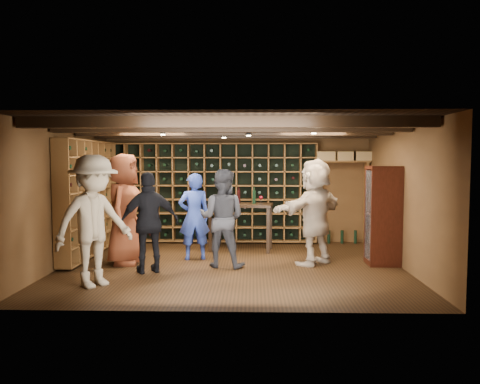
{
  "coord_description": "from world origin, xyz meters",
  "views": [
    {
      "loc": [
        0.38,
        -8.2,
        1.9
      ],
      "look_at": [
        0.15,
        0.2,
        1.31
      ],
      "focal_mm": 35.0,
      "sensor_mm": 36.0,
      "label": 1
    }
  ],
  "objects_px": {
    "display_cabinet": "(383,217)",
    "guest_khaki": "(94,221)",
    "man_blue_shirt": "(194,216)",
    "man_grey_suit": "(222,218)",
    "tasting_table": "(241,210)",
    "guest_woman_black": "(149,222)",
    "guest_red_floral": "(124,209)",
    "guest_beige": "(315,212)"
  },
  "relations": [
    {
      "from": "man_blue_shirt",
      "to": "guest_woman_black",
      "type": "xyz_separation_m",
      "value": [
        -0.62,
        -1.06,
        0.03
      ]
    },
    {
      "from": "display_cabinet",
      "to": "man_blue_shirt",
      "type": "height_order",
      "value": "display_cabinet"
    },
    {
      "from": "display_cabinet",
      "to": "guest_khaki",
      "type": "xyz_separation_m",
      "value": [
        -4.7,
        -1.57,
        0.13
      ]
    },
    {
      "from": "man_grey_suit",
      "to": "guest_woman_black",
      "type": "bearing_deg",
      "value": 33.9
    },
    {
      "from": "guest_red_floral",
      "to": "guest_khaki",
      "type": "bearing_deg",
      "value": -179.3
    },
    {
      "from": "man_grey_suit",
      "to": "guest_woman_black",
      "type": "xyz_separation_m",
      "value": [
        -1.19,
        -0.47,
        -0.02
      ]
    },
    {
      "from": "guest_red_floral",
      "to": "tasting_table",
      "type": "bearing_deg",
      "value": -55.34
    },
    {
      "from": "display_cabinet",
      "to": "guest_red_floral",
      "type": "relative_size",
      "value": 0.88
    },
    {
      "from": "man_grey_suit",
      "to": "guest_red_floral",
      "type": "height_order",
      "value": "guest_red_floral"
    },
    {
      "from": "guest_khaki",
      "to": "man_grey_suit",
      "type": "bearing_deg",
      "value": -14.07
    },
    {
      "from": "display_cabinet",
      "to": "guest_beige",
      "type": "relative_size",
      "value": 0.92
    },
    {
      "from": "man_blue_shirt",
      "to": "guest_woman_black",
      "type": "distance_m",
      "value": 1.23
    },
    {
      "from": "guest_woman_black",
      "to": "man_grey_suit",
      "type": "bearing_deg",
      "value": 177.24
    },
    {
      "from": "guest_woman_black",
      "to": "guest_khaki",
      "type": "distance_m",
      "value": 1.08
    },
    {
      "from": "guest_woman_black",
      "to": "guest_khaki",
      "type": "bearing_deg",
      "value": 29.03
    },
    {
      "from": "guest_khaki",
      "to": "guest_woman_black",
      "type": "bearing_deg",
      "value": 3.21
    },
    {
      "from": "tasting_table",
      "to": "guest_red_floral",
      "type": "bearing_deg",
      "value": -140.35
    },
    {
      "from": "guest_woman_black",
      "to": "tasting_table",
      "type": "xyz_separation_m",
      "value": [
        1.47,
        1.97,
        0.01
      ]
    },
    {
      "from": "guest_red_floral",
      "to": "guest_beige",
      "type": "bearing_deg",
      "value": -86.57
    },
    {
      "from": "guest_khaki",
      "to": "guest_beige",
      "type": "distance_m",
      "value": 3.83
    },
    {
      "from": "guest_red_floral",
      "to": "man_grey_suit",
      "type": "bearing_deg",
      "value": -93.2
    },
    {
      "from": "guest_beige",
      "to": "tasting_table",
      "type": "bearing_deg",
      "value": -87.91
    },
    {
      "from": "guest_woman_black",
      "to": "guest_khaki",
      "type": "height_order",
      "value": "guest_khaki"
    },
    {
      "from": "man_blue_shirt",
      "to": "tasting_table",
      "type": "bearing_deg",
      "value": -149.39
    },
    {
      "from": "man_grey_suit",
      "to": "guest_red_floral",
      "type": "xyz_separation_m",
      "value": [
        -1.79,
        0.16,
        0.14
      ]
    },
    {
      "from": "man_grey_suit",
      "to": "tasting_table",
      "type": "relative_size",
      "value": 1.26
    },
    {
      "from": "guest_khaki",
      "to": "tasting_table",
      "type": "xyz_separation_m",
      "value": [
        2.11,
        2.84,
        -0.13
      ]
    },
    {
      "from": "guest_khaki",
      "to": "guest_red_floral",
      "type": "bearing_deg",
      "value": 38.28
    },
    {
      "from": "guest_woman_black",
      "to": "tasting_table",
      "type": "relative_size",
      "value": 1.24
    },
    {
      "from": "man_grey_suit",
      "to": "tasting_table",
      "type": "distance_m",
      "value": 1.52
    },
    {
      "from": "guest_beige",
      "to": "guest_woman_black",
      "type": "bearing_deg",
      "value": -31.38
    },
    {
      "from": "man_blue_shirt",
      "to": "guest_khaki",
      "type": "height_order",
      "value": "guest_khaki"
    },
    {
      "from": "man_grey_suit",
      "to": "guest_khaki",
      "type": "height_order",
      "value": "guest_khaki"
    },
    {
      "from": "tasting_table",
      "to": "man_blue_shirt",
      "type": "bearing_deg",
      "value": -126.45
    },
    {
      "from": "tasting_table",
      "to": "guest_khaki",
      "type": "bearing_deg",
      "value": -119.69
    },
    {
      "from": "display_cabinet",
      "to": "man_grey_suit",
      "type": "distance_m",
      "value": 2.88
    },
    {
      "from": "man_blue_shirt",
      "to": "guest_beige",
      "type": "xyz_separation_m",
      "value": [
        2.23,
        -0.34,
        0.14
      ]
    },
    {
      "from": "guest_red_floral",
      "to": "guest_woman_black",
      "type": "relative_size",
      "value": 1.18
    },
    {
      "from": "man_grey_suit",
      "to": "guest_woman_black",
      "type": "height_order",
      "value": "man_grey_suit"
    },
    {
      "from": "display_cabinet",
      "to": "guest_red_floral",
      "type": "height_order",
      "value": "guest_red_floral"
    },
    {
      "from": "man_blue_shirt",
      "to": "guest_red_floral",
      "type": "bearing_deg",
      "value": 3.31
    },
    {
      "from": "man_blue_shirt",
      "to": "guest_khaki",
      "type": "relative_size",
      "value": 0.83
    }
  ]
}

